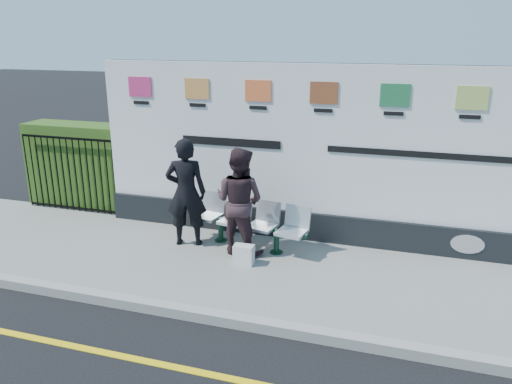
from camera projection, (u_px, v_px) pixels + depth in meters
The scene contains 12 objects.
ground at pixel (210, 375), 5.47m from camera, with size 80.00×80.00×0.00m, color black.
pavement at pixel (271, 271), 7.73m from camera, with size 14.00×3.00×0.12m, color gray.
kerb at pixel (239, 321), 6.36m from camera, with size 14.00×0.18×0.14m, color gray.
yellow_line at pixel (210, 374), 5.47m from camera, with size 14.00×0.10×0.01m, color yellow.
billboard at pixel (322, 167), 8.40m from camera, with size 8.00×0.30×3.00m.
hedge at pixel (83, 165), 10.38m from camera, with size 2.35×0.70×1.70m, color #325419.
railing at pixel (70, 174), 9.99m from camera, with size 2.05×0.06×1.54m, color black, non-canonical shape.
bench at pixel (248, 234), 8.41m from camera, with size 2.05×0.54×0.44m, color silver, non-canonical shape.
woman_left at pixel (186, 192), 8.32m from camera, with size 0.67×0.44×1.85m, color black.
woman_right at pixel (239, 201), 8.02m from camera, with size 0.86×0.67×1.76m, color #301F24.
handbag_brown at pixel (234, 214), 8.43m from camera, with size 0.25×0.11×0.19m, color black.
carrier_bag_white at pixel (244, 255), 7.79m from camera, with size 0.31×0.19×0.31m, color silver.
Camera 1 is at (1.84, -4.25, 3.57)m, focal length 35.00 mm.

